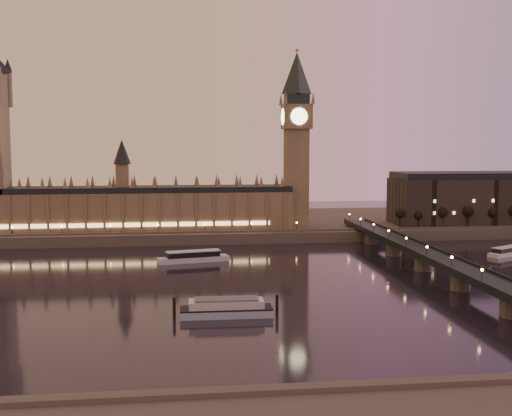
{
  "coord_description": "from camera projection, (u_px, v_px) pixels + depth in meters",
  "views": [
    {
      "loc": [
        -14.63,
        -248.31,
        56.33
      ],
      "look_at": [
        19.84,
        35.0,
        26.99
      ],
      "focal_mm": 45.0,
      "sensor_mm": 36.0,
      "label": 1
    }
  ],
  "objects": [
    {
      "name": "westminster_bridge",
      "position": [
        440.0,
        266.0,
        263.16
      ],
      "size": [
        13.2,
        260.0,
        15.3
      ],
      "color": "black",
      "rests_on": "ground"
    },
    {
      "name": "bare_tree_1",
      "position": [
        421.0,
        214.0,
        374.0
      ],
      "size": [
        5.5,
        5.5,
        11.18
      ],
      "color": "black",
      "rests_on": "ground"
    },
    {
      "name": "bare_tree_0",
      "position": [
        397.0,
        215.0,
        372.27
      ],
      "size": [
        5.5,
        5.5,
        11.18
      ],
      "color": "black",
      "rests_on": "ground"
    },
    {
      "name": "ground",
      "position": [
        217.0,
        286.0,
        252.72
      ],
      "size": [
        700.0,
        700.0,
        0.0
      ],
      "primitive_type": "plane",
      "color": "black",
      "rests_on": "ground"
    },
    {
      "name": "big_ben",
      "position": [
        296.0,
        129.0,
        372.13
      ],
      "size": [
        17.68,
        17.68,
        104.0
      ],
      "color": "brown",
      "rests_on": "ground"
    },
    {
      "name": "bare_tree_2",
      "position": [
        445.0,
        214.0,
        375.74
      ],
      "size": [
        5.5,
        5.5,
        11.18
      ],
      "color": "black",
      "rests_on": "ground"
    },
    {
      "name": "cruise_boat_c",
      "position": [
        506.0,
        252.0,
        319.1
      ],
      "size": [
        22.87,
        16.43,
        4.55
      ],
      "rotation": [
        0.0,
        0.0,
        0.51
      ],
      "color": "silver",
      "rests_on": "ground"
    },
    {
      "name": "cruise_boat_a",
      "position": [
        193.0,
        257.0,
        302.69
      ],
      "size": [
        34.22,
        14.05,
        5.35
      ],
      "rotation": [
        0.0,
        0.0,
        0.21
      ],
      "color": "silver",
      "rests_on": "ground"
    },
    {
      "name": "bare_tree_4",
      "position": [
        491.0,
        213.0,
        379.22
      ],
      "size": [
        5.5,
        5.5,
        11.18
      ],
      "color": "black",
      "rests_on": "ground"
    },
    {
      "name": "palace_of_westminster",
      "position": [
        133.0,
        203.0,
        365.15
      ],
      "size": [
        180.0,
        26.62,
        52.0
      ],
      "color": "brown",
      "rests_on": "ground"
    },
    {
      "name": "moored_barge",
      "position": [
        226.0,
        308.0,
        208.11
      ],
      "size": [
        34.62,
        8.89,
        6.35
      ],
      "rotation": [
        0.0,
        0.0,
        -0.02
      ],
      "color": "#98AEC2",
      "rests_on": "ground"
    },
    {
      "name": "bare_tree_3",
      "position": [
        468.0,
        214.0,
        377.48
      ],
      "size": [
        5.5,
        5.5,
        11.18
      ],
      "color": "black",
      "rests_on": "ground"
    },
    {
      "name": "far_embankment",
      "position": [
        247.0,
        224.0,
        418.95
      ],
      "size": [
        560.0,
        130.0,
        6.0
      ],
      "primitive_type": "cube",
      "color": "#423D35",
      "rests_on": "ground"
    }
  ]
}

